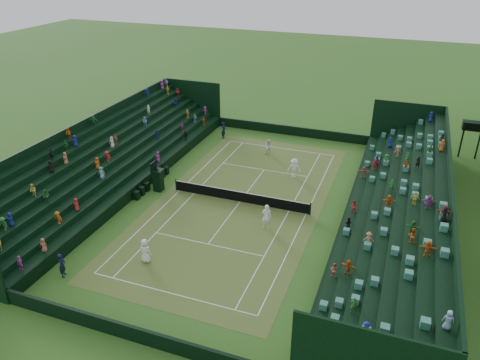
% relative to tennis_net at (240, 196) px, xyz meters
% --- Properties ---
extents(ground, '(160.00, 160.00, 0.00)m').
position_rel_tennis_net_xyz_m(ground, '(0.00, 0.00, -0.53)').
color(ground, '#366620').
rests_on(ground, ground).
extents(court_surface, '(12.97, 26.77, 0.01)m').
position_rel_tennis_net_xyz_m(court_surface, '(0.00, 0.00, -0.52)').
color(court_surface, '#316722').
rests_on(court_surface, ground).
extents(perimeter_wall_north, '(17.17, 0.20, 1.00)m').
position_rel_tennis_net_xyz_m(perimeter_wall_north, '(0.00, 15.88, -0.03)').
color(perimeter_wall_north, black).
rests_on(perimeter_wall_north, ground).
extents(perimeter_wall_south, '(17.17, 0.20, 1.00)m').
position_rel_tennis_net_xyz_m(perimeter_wall_south, '(0.00, -15.88, -0.03)').
color(perimeter_wall_south, black).
rests_on(perimeter_wall_south, ground).
extents(perimeter_wall_east, '(0.20, 31.77, 1.00)m').
position_rel_tennis_net_xyz_m(perimeter_wall_east, '(8.48, 0.00, -0.03)').
color(perimeter_wall_east, black).
rests_on(perimeter_wall_east, ground).
extents(perimeter_wall_west, '(0.20, 31.77, 1.00)m').
position_rel_tennis_net_xyz_m(perimeter_wall_west, '(-8.48, 0.00, -0.03)').
color(perimeter_wall_west, black).
rests_on(perimeter_wall_west, ground).
extents(north_grandstand, '(6.60, 32.00, 4.90)m').
position_rel_tennis_net_xyz_m(north_grandstand, '(12.66, 0.00, 1.02)').
color(north_grandstand, black).
rests_on(north_grandstand, ground).
extents(south_grandstand, '(6.60, 32.00, 4.90)m').
position_rel_tennis_net_xyz_m(south_grandstand, '(-12.66, 0.00, 1.02)').
color(south_grandstand, black).
rests_on(south_grandstand, ground).
extents(tennis_net, '(11.67, 0.10, 1.06)m').
position_rel_tennis_net_xyz_m(tennis_net, '(0.00, 0.00, 0.00)').
color(tennis_net, black).
rests_on(tennis_net, ground).
extents(scoreboard_tower, '(2.00, 1.00, 3.70)m').
position_rel_tennis_net_xyz_m(scoreboard_tower, '(17.75, 16.00, 2.62)').
color(scoreboard_tower, black).
rests_on(scoreboard_tower, ground).
extents(umpire_chair, '(0.91, 0.91, 2.87)m').
position_rel_tennis_net_xyz_m(umpire_chair, '(-7.19, -0.52, 0.70)').
color(umpire_chair, black).
rests_on(umpire_chair, ground).
extents(courtside_chairs, '(0.49, 5.46, 1.06)m').
position_rel_tennis_net_xyz_m(courtside_chairs, '(-8.14, -0.02, -0.12)').
color(courtside_chairs, black).
rests_on(courtside_chairs, ground).
extents(player_near_west, '(0.87, 0.60, 1.71)m').
position_rel_tennis_net_xyz_m(player_near_west, '(-3.03, -9.62, 0.33)').
color(player_near_west, white).
rests_on(player_near_west, ground).
extents(player_near_east, '(0.80, 0.60, 1.99)m').
position_rel_tennis_net_xyz_m(player_near_east, '(3.18, -2.98, 0.47)').
color(player_near_east, white).
rests_on(player_near_east, ground).
extents(player_far_west, '(0.80, 0.64, 1.61)m').
position_rel_tennis_net_xyz_m(player_far_west, '(-0.66, 9.94, 0.28)').
color(player_far_west, white).
rests_on(player_far_west, ground).
extents(player_far_east, '(1.26, 0.86, 1.80)m').
position_rel_tennis_net_xyz_m(player_far_east, '(2.95, 5.92, 0.38)').
color(player_far_east, white).
rests_on(player_far_east, ground).
extents(line_judge_north, '(0.49, 0.70, 1.83)m').
position_rel_tennis_net_xyz_m(line_judge_north, '(-6.51, 12.44, 0.39)').
color(line_judge_north, black).
rests_on(line_judge_north, ground).
extents(line_judge_south, '(0.61, 0.72, 1.66)m').
position_rel_tennis_net_xyz_m(line_judge_south, '(-7.13, -12.74, 0.31)').
color(line_judge_south, black).
rests_on(line_judge_south, ground).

